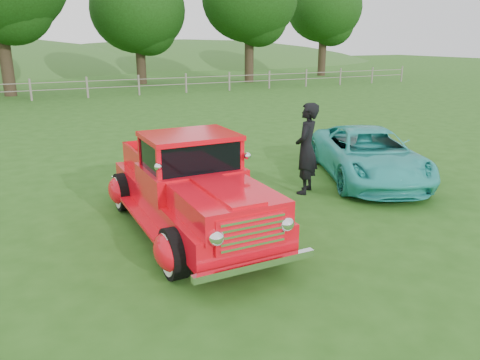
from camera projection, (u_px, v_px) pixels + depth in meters
name	position (u px, v px, depth m)	size (l,w,h in m)	color
ground	(289.00, 237.00, 8.10)	(140.00, 140.00, 0.00)	#255216
distant_hills	(11.00, 103.00, 58.86)	(116.00, 60.00, 18.00)	#2C5E22
fence_line	(87.00, 87.00, 26.85)	(48.00, 0.12, 1.20)	gray
tree_near_east	(138.00, 10.00, 33.61)	(6.80, 6.80, 8.33)	#312418
tree_far_east	(324.00, 8.00, 41.41)	(6.60, 6.60, 8.86)	#312418
red_pickup	(190.00, 188.00, 8.17)	(2.26, 5.00, 1.78)	black
teal_sedan	(368.00, 155.00, 11.29)	(2.03, 4.41, 1.23)	#2DB7B0
man	(306.00, 149.00, 10.19)	(0.73, 0.48, 2.00)	black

